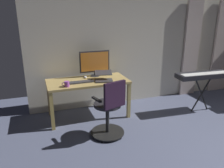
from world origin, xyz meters
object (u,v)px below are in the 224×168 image
Objects in this scene: office_chair at (109,110)px; computer_mouse at (85,77)px; piano_keyboard at (204,76)px; desk at (88,85)px; computer_monitor at (95,62)px; mug_coffee at (67,84)px; laptop at (104,78)px; computer_keyboard at (82,82)px.

office_chair is 9.75× the size of computer_mouse.
piano_keyboard is (-2.24, 0.70, -0.00)m from computer_mouse.
piano_keyboard reaches higher than desk.
desk is 2.51× the size of computer_monitor.
mug_coffee is (0.43, 0.24, 0.14)m from desk.
computer_monitor is at bearing -143.10° from mug_coffee.
laptop is 2.00m from piano_keyboard.
piano_keyboard is (-2.23, 0.53, 0.10)m from desk.
office_chair is at bearing 98.44° from computer_mouse.
computer_monitor is at bearing -65.78° from laptop.
piano_keyboard is (-2.66, 0.29, -0.03)m from mug_coffee.
office_chair reaches higher than computer_keyboard.
desk is 11.36× the size of mug_coffee.
office_chair is 1.21m from computer_monitor.
laptop is at bearing 101.93° from computer_monitor.
desk is 0.51m from mug_coffee.
computer_keyboard is at bearing 10.64° from laptop.
computer_mouse is at bearing -12.93° from piano_keyboard.
mug_coffee is (0.57, -0.60, 0.32)m from office_chair.
laptop is (-0.28, 0.11, 0.15)m from desk.
mug_coffee is (0.42, 0.41, 0.03)m from computer_mouse.
office_chair is (-0.14, 0.84, -0.18)m from desk.
laptop is (-0.14, -0.73, 0.33)m from office_chair.
desk is at bearing -144.35° from computer_keyboard.
office_chair is 0.81m from laptop.
desk is 3.75× the size of laptop.
office_chair is 2.22× the size of computer_keyboard.
office_chair reaches higher than piano_keyboard.
piano_keyboard is at bearing 162.71° from computer_mouse.
piano_keyboard is at bearing 169.71° from computer_keyboard.
office_chair reaches higher than desk.
computer_keyboard is 4.39× the size of computer_mouse.
office_chair is 0.88m from mug_coffee.
mug_coffee reaches higher than desk.
computer_mouse reaches higher than desk.
computer_mouse is at bearing -135.73° from mug_coffee.
computer_keyboard is 0.30m from computer_mouse.
computer_monitor is at bearing -131.26° from desk.
computer_keyboard is 0.38× the size of piano_keyboard.
mug_coffee is at bearing 117.55° from office_chair.
computer_monitor is 1.37× the size of computer_keyboard.
computer_monitor reaches higher than mug_coffee.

